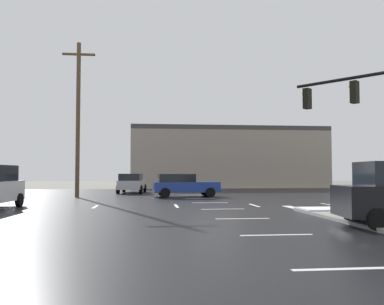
% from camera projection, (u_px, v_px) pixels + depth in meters
% --- Properties ---
extents(ground_plane, '(120.00, 120.00, 0.00)m').
position_uv_depth(ground_plane, '(216.00, 206.00, 21.26)').
color(ground_plane, slate).
extents(road_asphalt, '(44.00, 44.00, 0.02)m').
position_uv_depth(road_asphalt, '(216.00, 206.00, 21.26)').
color(road_asphalt, black).
rests_on(road_asphalt, ground_plane).
extents(snow_strip_curbside, '(4.00, 1.60, 0.06)m').
position_uv_depth(snow_strip_curbside, '(347.00, 209.00, 17.84)').
color(snow_strip_curbside, white).
rests_on(snow_strip_curbside, sidewalk_corner).
extents(lane_markings, '(36.15, 36.15, 0.01)m').
position_uv_depth(lane_markings, '(245.00, 208.00, 20.03)').
color(lane_markings, silver).
rests_on(lane_markings, road_asphalt).
extents(traffic_signal_mast, '(3.30, 4.13, 6.01)m').
position_uv_depth(traffic_signal_mast, '(376.00, 113.00, 17.19)').
color(traffic_signal_mast, black).
rests_on(traffic_signal_mast, sidewalk_corner).
extents(fire_hydrant, '(0.48, 0.26, 0.79)m').
position_uv_depth(fire_hydrant, '(384.00, 204.00, 15.78)').
color(fire_hydrant, red).
rests_on(fire_hydrant, sidewalk_corner).
extents(strip_building_background, '(21.98, 8.00, 6.81)m').
position_uv_depth(strip_building_background, '(227.00, 158.00, 48.94)').
color(strip_building_background, gray).
rests_on(strip_building_background, ground_plane).
extents(sedan_blue, '(4.62, 2.23, 1.58)m').
position_uv_depth(sedan_blue, '(183.00, 185.00, 28.91)').
color(sedan_blue, navy).
rests_on(sedan_blue, road_asphalt).
extents(sedan_silver, '(2.38, 4.67, 1.58)m').
position_uv_depth(sedan_silver, '(132.00, 183.00, 34.38)').
color(sedan_silver, '#B7BABF').
rests_on(sedan_silver, road_asphalt).
extents(utility_pole_far, '(2.20, 0.28, 10.59)m').
position_uv_depth(utility_pole_far, '(78.00, 116.00, 28.50)').
color(utility_pole_far, brown).
rests_on(utility_pole_far, ground_plane).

